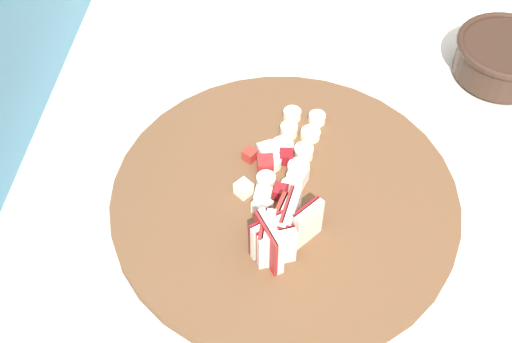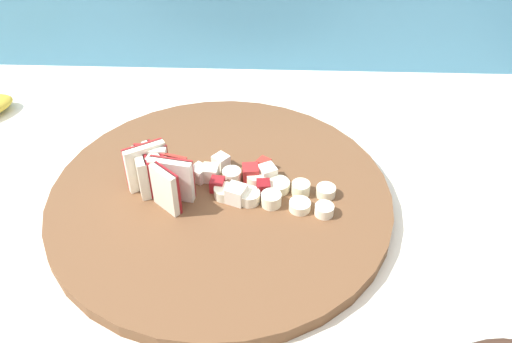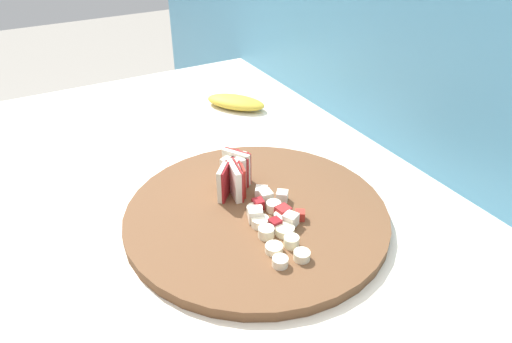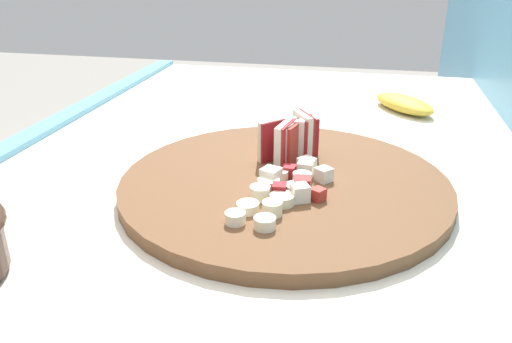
{
  "view_description": "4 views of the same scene",
  "coord_description": "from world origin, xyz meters",
  "px_view_note": "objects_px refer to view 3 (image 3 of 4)",
  "views": [
    {
      "loc": [
        -0.37,
        0.04,
        1.58
      ],
      "look_at": [
        0.11,
        0.09,
        0.98
      ],
      "focal_mm": 46.59,
      "sensor_mm": 36.0,
      "label": 1
    },
    {
      "loc": [
        0.17,
        -0.43,
        1.38
      ],
      "look_at": [
        0.16,
        0.05,
        0.99
      ],
      "focal_mm": 37.59,
      "sensor_mm": 36.0,
      "label": 2
    },
    {
      "loc": [
        0.64,
        -0.24,
        1.4
      ],
      "look_at": [
        0.07,
        0.08,
        0.99
      ],
      "focal_mm": 33.62,
      "sensor_mm": 36.0,
      "label": 3
    },
    {
      "loc": [
        0.7,
        0.15,
        1.22
      ],
      "look_at": [
        0.16,
        0.03,
        0.98
      ],
      "focal_mm": 35.97,
      "sensor_mm": 36.0,
      "label": 4
    }
  ],
  "objects_px": {
    "apple_wedge_fan": "(236,174)",
    "apple_dice_pile": "(273,208)",
    "cutting_board": "(256,215)",
    "banana_peel": "(236,102)",
    "banana_slice_rows": "(276,230)"
  },
  "relations": [
    {
      "from": "banana_slice_rows",
      "to": "apple_wedge_fan",
      "type": "bearing_deg",
      "value": 178.21
    },
    {
      "from": "banana_slice_rows",
      "to": "banana_peel",
      "type": "relative_size",
      "value": 1.02
    },
    {
      "from": "apple_wedge_fan",
      "to": "apple_dice_pile",
      "type": "bearing_deg",
      "value": 11.35
    },
    {
      "from": "apple_wedge_fan",
      "to": "banana_slice_rows",
      "type": "height_order",
      "value": "apple_wedge_fan"
    },
    {
      "from": "cutting_board",
      "to": "banana_peel",
      "type": "relative_size",
      "value": 2.91
    },
    {
      "from": "apple_wedge_fan",
      "to": "apple_dice_pile",
      "type": "relative_size",
      "value": 0.77
    },
    {
      "from": "banana_peel",
      "to": "banana_slice_rows",
      "type": "bearing_deg",
      "value": -20.17
    },
    {
      "from": "apple_dice_pile",
      "to": "banana_peel",
      "type": "bearing_deg",
      "value": 160.49
    },
    {
      "from": "apple_wedge_fan",
      "to": "banana_peel",
      "type": "relative_size",
      "value": 0.6
    },
    {
      "from": "banana_slice_rows",
      "to": "banana_peel",
      "type": "height_order",
      "value": "banana_slice_rows"
    },
    {
      "from": "apple_dice_pile",
      "to": "banana_slice_rows",
      "type": "relative_size",
      "value": 0.76
    },
    {
      "from": "apple_dice_pile",
      "to": "cutting_board",
      "type": "bearing_deg",
      "value": -132.24
    },
    {
      "from": "cutting_board",
      "to": "banana_peel",
      "type": "height_order",
      "value": "banana_peel"
    },
    {
      "from": "cutting_board",
      "to": "apple_dice_pile",
      "type": "bearing_deg",
      "value": 47.76
    },
    {
      "from": "apple_wedge_fan",
      "to": "banana_peel",
      "type": "xyz_separation_m",
      "value": [
        -0.33,
        0.17,
        -0.03
      ]
    }
  ]
}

